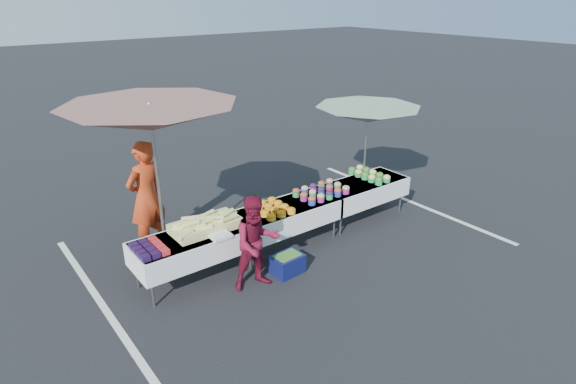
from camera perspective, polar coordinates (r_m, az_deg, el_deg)
ground at (r=8.57m, az=0.00°, el=-6.18°), size 80.00×80.00×0.00m
stripe_left at (r=7.39m, az=-20.70°, el=-13.09°), size 0.10×5.00×0.00m
stripe_right at (r=10.62m, az=13.85°, el=-0.91°), size 0.10×5.00×0.00m
table_left at (r=7.47m, az=-11.10°, el=-6.20°), size 1.86×0.81×0.75m
table_center at (r=8.30m, az=0.00°, el=-2.65°), size 1.86×0.81×0.75m
table_right at (r=9.41m, az=8.74°, el=0.23°), size 1.86×0.81×0.75m
berry_punnets at (r=7.09m, az=-16.14°, el=-6.49°), size 0.40×0.54×0.08m
corn_pile at (r=7.49m, az=-9.66°, el=-3.80°), size 1.16×0.57×0.26m
plastic_bags at (r=7.26m, az=-8.03°, el=-5.15°), size 0.30×0.25×0.05m
carrot_bowls at (r=8.02m, az=-1.95°, el=-1.93°), size 0.55×0.69×0.11m
potato_cups at (r=8.64m, az=3.96°, el=0.13°), size 0.94×0.58×0.16m
bean_baskets at (r=9.55m, az=9.58°, el=2.07°), size 0.36×0.86×0.15m
vendor at (r=8.33m, az=-16.44°, el=-0.61°), size 0.81×0.65×1.95m
customer at (r=7.10m, az=-3.73°, el=-6.02°), size 0.82×0.70×1.47m
umbrella_left at (r=7.35m, az=-15.94°, el=8.36°), size 3.16×3.16×2.68m
umbrella_right at (r=9.58m, az=9.41°, el=8.96°), size 2.42×2.42×2.11m
storage_bin at (r=7.68m, az=-0.07°, el=-8.49°), size 0.51×0.38×0.32m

